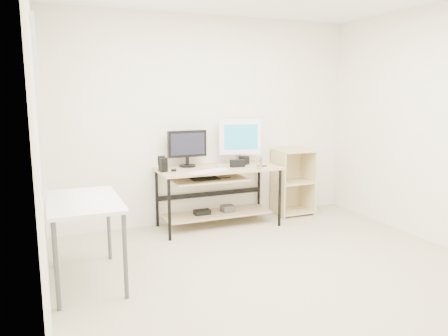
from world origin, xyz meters
The scene contains 16 objects.
room centered at (-0.14, 0.04, 1.32)m, with size 4.01×4.01×2.62m.
desk centered at (-0.03, 1.66, 0.54)m, with size 1.50×0.65×0.75m.
side_table centered at (-1.68, 0.60, 0.67)m, with size 0.60×1.00×0.75m.
shelf_unit centered at (1.15, 1.82, 0.45)m, with size 0.50×0.40×0.90m.
black_monitor centered at (-0.33, 1.85, 1.01)m, with size 0.49×0.20×0.45m.
white_imac centered at (0.36, 1.81, 1.08)m, with size 0.53×0.20×0.57m.
keyboard centered at (-0.22, 1.42, 0.76)m, with size 0.49×0.14×0.02m, color white.
mouse centered at (0.01, 1.65, 0.77)m, with size 0.06×0.10×0.03m, color #B3B3B8.
center_speaker centered at (0.23, 1.60, 0.79)m, with size 0.18×0.08×0.09m, color black.
speaker_left centered at (-0.70, 1.71, 0.84)m, with size 0.10×0.10×0.17m.
speaker_right centered at (0.39, 1.74, 0.80)m, with size 0.09×0.09×0.11m, color black.
audio_controller centered at (-0.70, 1.62, 0.83)m, with size 0.08×0.05×0.17m, color black.
volume_puck centered at (-0.58, 1.62, 0.76)m, with size 0.06×0.06×0.03m, color black.
smartphone centered at (0.54, 1.54, 0.75)m, with size 0.07×0.12×0.01m, color black.
coaster centered at (0.42, 1.38, 0.75)m, with size 0.08×0.08×0.01m, color olive.
drinking_glass centered at (0.42, 1.38, 0.82)m, with size 0.07×0.07×0.13m, color white.
Camera 1 is at (-1.97, -3.25, 1.67)m, focal length 35.00 mm.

